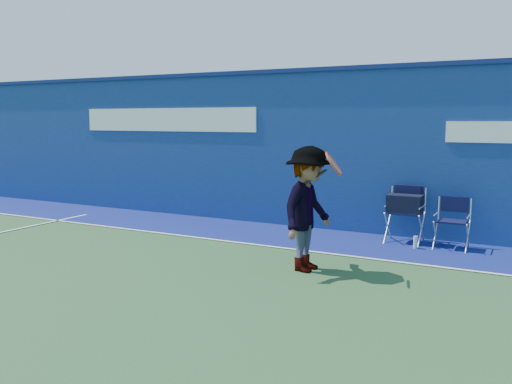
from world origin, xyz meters
The scene contains 8 objects.
ground centered at (0.00, 0.00, 0.00)m, with size 80.00×80.00×0.00m, color #2B4F2A.
stadium_wall centered at (0.00, 5.20, 1.55)m, with size 24.00×0.50×3.08m.
out_of_bounds_strip centered at (0.00, 4.10, 0.00)m, with size 24.00×1.80×0.01m, color navy.
court_lines centered at (0.00, 0.60, 0.01)m, with size 24.00×12.00×0.01m.
directors_chair_left centered at (2.35, 4.59, 0.41)m, with size 0.57×0.53×0.97m.
directors_chair_right centered at (3.14, 4.48, 0.26)m, with size 0.50×0.45×0.84m.
water_bottle centered at (2.62, 4.20, 0.11)m, with size 0.07×0.07×0.21m, color silver.
tennis_player centered at (1.54, 2.20, 0.88)m, with size 0.92×1.17×1.75m.
Camera 1 is at (4.36, -4.70, 2.11)m, focal length 38.00 mm.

